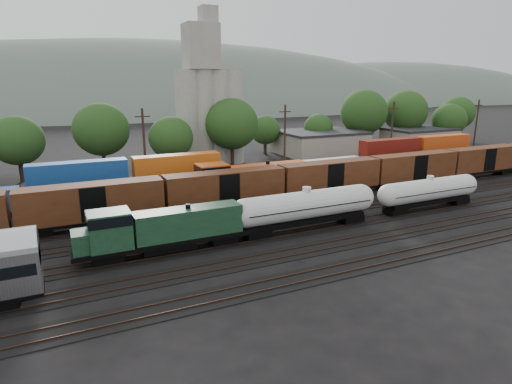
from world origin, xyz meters
name	(u,v)px	position (x,y,z in m)	size (l,w,h in m)	color
ground	(286,217)	(0.00, 0.00, 0.00)	(600.00, 600.00, 0.00)	black
tracks	(286,217)	(0.00, 0.00, 0.05)	(180.00, 33.20, 0.20)	black
green_locomotive	(157,229)	(-16.38, -5.00, 2.57)	(17.03, 3.00, 4.51)	black
tank_car_a	(306,207)	(-0.31, -5.00, 2.72)	(17.49, 3.13, 4.58)	silver
tank_car_b	(429,191)	(17.74, -5.00, 2.47)	(15.76, 2.82, 4.13)	silver
orange_locomotive	(246,179)	(-0.72, 10.00, 2.79)	(19.67, 3.28, 4.92)	black
boxcar_string	(330,176)	(9.67, 5.00, 3.12)	(169.00, 2.90, 4.20)	black
container_wall	(161,180)	(-11.42, 15.00, 2.63)	(160.00, 2.60, 5.80)	black
grain_silo	(209,106)	(3.28, 36.00, 11.26)	(13.40, 5.00, 29.00)	#A3A095
industrial_sheds	(228,151)	(6.63, 35.25, 2.56)	(119.38, 17.26, 5.10)	#9E937F
tree_band	(214,125)	(4.24, 36.35, 7.62)	(161.99, 18.64, 14.01)	black
utility_poles	(220,143)	(0.00, 22.00, 6.21)	(122.20, 0.36, 12.00)	black
distant_hills	(131,136)	(23.92, 260.00, -20.56)	(860.00, 286.00, 130.00)	#59665B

